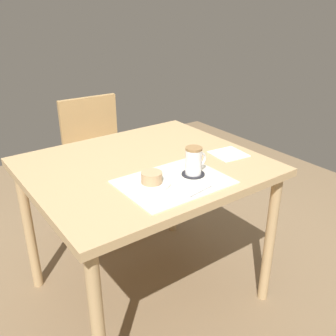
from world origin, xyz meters
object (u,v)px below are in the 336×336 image
pastry (152,177)px  wooden_chair (99,157)px  pastry_plate (152,184)px  dining_table (145,180)px  coffee_mug (194,161)px

pastry → wooden_chair: bearing=76.7°
wooden_chair → pastry_plate: wooden_chair is taller
wooden_chair → pastry: (-0.23, -0.98, 0.30)m
wooden_chair → pastry_plate: 1.05m
pastry_plate → dining_table: bearing=64.7°
pastry → coffee_mug: 0.20m
pastry → dining_table: bearing=64.7°
pastry → pastry_plate: bearing=0.0°
wooden_chair → pastry_plate: size_ratio=5.65×
wooden_chair → pastry_plate: (-0.23, -0.98, 0.27)m
pastry_plate → pastry: pastry is taller
coffee_mug → dining_table: bearing=113.6°
dining_table → pastry: pastry is taller
coffee_mug → pastry_plate: bearing=173.7°
wooden_chair → pastry: size_ratio=10.10×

